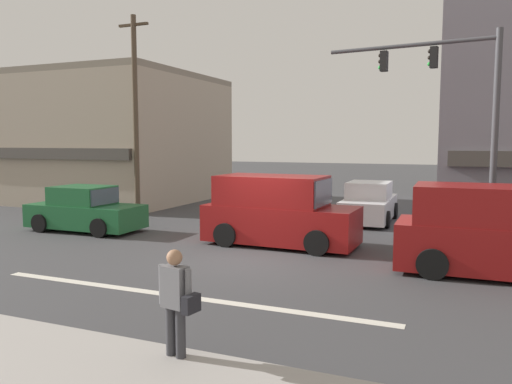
{
  "coord_description": "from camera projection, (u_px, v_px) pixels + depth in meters",
  "views": [
    {
      "loc": [
        5.29,
        -12.04,
        3.14
      ],
      "look_at": [
        -0.53,
        2.0,
        1.6
      ],
      "focal_mm": 35.0,
      "sensor_mm": 36.0,
      "label": 1
    }
  ],
  "objects": [
    {
      "name": "ground_plane",
      "position": [
        246.0,
        259.0,
        13.4
      ],
      "size": [
        120.0,
        120.0,
        0.0
      ],
      "primitive_type": "plane",
      "color": "#3D3D3F"
    },
    {
      "name": "lane_marking_stripe",
      "position": [
        177.0,
        296.0,
        10.18
      ],
      "size": [
        9.0,
        0.24,
        0.01
      ],
      "primitive_type": "cube",
      "color": "silver",
      "rests_on": "ground"
    },
    {
      "name": "building_left_block",
      "position": [
        106.0,
        138.0,
        27.33
      ],
      "size": [
        10.79,
        9.59,
        6.63
      ],
      "color": "tan",
      "rests_on": "ground"
    },
    {
      "name": "utility_pole_near_left",
      "position": [
        136.0,
        113.0,
        20.87
      ],
      "size": [
        1.4,
        0.22,
        8.33
      ],
      "color": "brown",
      "rests_on": "ground"
    },
    {
      "name": "traffic_light_mast",
      "position": [
        458.0,
        105.0,
        14.12
      ],
      "size": [
        4.86,
        0.71,
        6.2
      ],
      "color": "#47474C",
      "rests_on": "ground"
    },
    {
      "name": "van_approaching_near",
      "position": [
        495.0,
        233.0,
        11.64
      ],
      "size": [
        4.63,
        2.1,
        2.11
      ],
      "color": "maroon",
      "rests_on": "ground"
    },
    {
      "name": "van_parked_curbside",
      "position": [
        278.0,
        212.0,
        15.12
      ],
      "size": [
        4.65,
        2.15,
        2.11
      ],
      "color": "maroon",
      "rests_on": "ground"
    },
    {
      "name": "sedan_crossing_rightbound",
      "position": [
        369.0,
        204.0,
        19.53
      ],
      "size": [
        1.93,
        4.12,
        1.58
      ],
      "color": "silver",
      "rests_on": "ground"
    },
    {
      "name": "sedan_crossing_center",
      "position": [
        85.0,
        211.0,
        17.55
      ],
      "size": [
        4.11,
        1.9,
        1.58
      ],
      "color": "#1E6033",
      "rests_on": "ground"
    },
    {
      "name": "pedestrian_foreground_with_bag",
      "position": [
        176.0,
        301.0,
        6.86
      ],
      "size": [
        0.67,
        0.39,
        1.67
      ],
      "color": "#333338",
      "rests_on": "ground"
    }
  ]
}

